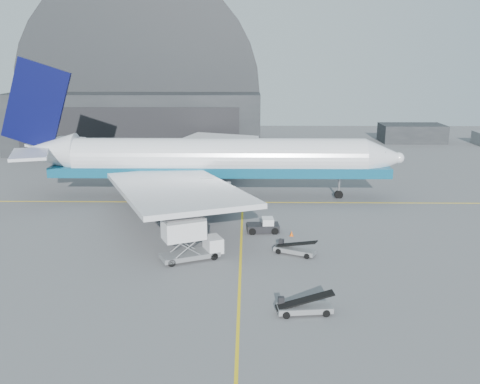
{
  "coord_description": "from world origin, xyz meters",
  "views": [
    {
      "loc": [
        0.68,
        -49.49,
        19.39
      ],
      "look_at": [
        -0.19,
        8.15,
        4.5
      ],
      "focal_mm": 40.0,
      "sensor_mm": 36.0,
      "label": 1
    }
  ],
  "objects_px": {
    "airliner": "(204,160)",
    "pushback_tug": "(264,227)",
    "belt_loader_b": "(295,249)",
    "catering_truck": "(189,240)",
    "belt_loader_a": "(304,307)"
  },
  "relations": [
    {
      "from": "airliner",
      "to": "pushback_tug",
      "type": "height_order",
      "value": "airliner"
    },
    {
      "from": "pushback_tug",
      "to": "belt_loader_b",
      "type": "xyz_separation_m",
      "value": [
        2.88,
        -6.89,
        -0.11
      ]
    },
    {
      "from": "belt_loader_b",
      "to": "pushback_tug",
      "type": "bearing_deg",
      "value": 138.22
    },
    {
      "from": "airliner",
      "to": "catering_truck",
      "type": "distance_m",
      "value": 23.51
    },
    {
      "from": "catering_truck",
      "to": "belt_loader_b",
      "type": "distance_m",
      "value": 10.6
    },
    {
      "from": "catering_truck",
      "to": "belt_loader_a",
      "type": "bearing_deg",
      "value": -71.75
    },
    {
      "from": "belt_loader_a",
      "to": "belt_loader_b",
      "type": "bearing_deg",
      "value": 82.02
    },
    {
      "from": "pushback_tug",
      "to": "belt_loader_a",
      "type": "height_order",
      "value": "belt_loader_a"
    },
    {
      "from": "belt_loader_b",
      "to": "belt_loader_a",
      "type": "bearing_deg",
      "value": -66.08
    },
    {
      "from": "pushback_tug",
      "to": "belt_loader_b",
      "type": "relative_size",
      "value": 0.85
    },
    {
      "from": "belt_loader_a",
      "to": "belt_loader_b",
      "type": "relative_size",
      "value": 1.05
    },
    {
      "from": "pushback_tug",
      "to": "belt_loader_a",
      "type": "relative_size",
      "value": 0.81
    },
    {
      "from": "airliner",
      "to": "catering_truck",
      "type": "relative_size",
      "value": 8.68
    },
    {
      "from": "catering_truck",
      "to": "pushback_tug",
      "type": "bearing_deg",
      "value": 24.82
    },
    {
      "from": "pushback_tug",
      "to": "belt_loader_b",
      "type": "distance_m",
      "value": 7.46
    }
  ]
}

